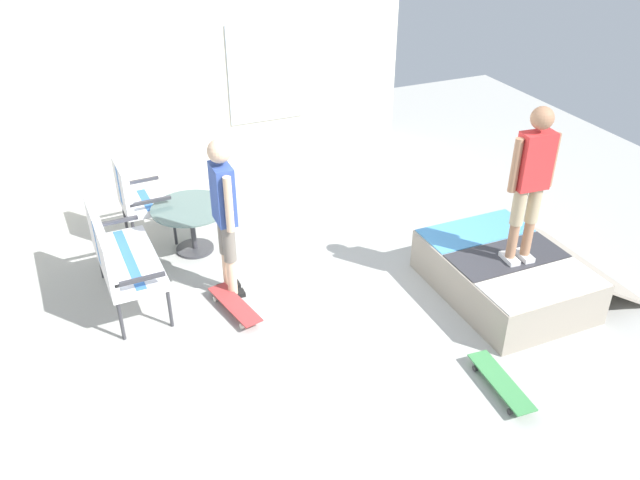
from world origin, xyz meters
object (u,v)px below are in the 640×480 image
Objects in this scene: patio_chair_near_house at (135,195)px; skateboard_by_bench at (235,305)px; skate_ramp at (506,274)px; patio_table at (192,220)px; person_watching at (224,208)px; patio_bench at (116,253)px; skateboard_spare at (501,382)px; person_skater at (532,176)px.

patio_chair_near_house is 1.99m from skateboard_by_bench.
skate_ramp is 1.84× the size of patio_chair_near_house.
patio_chair_near_house is 0.74m from patio_table.
skate_ramp is 3.55m from patio_table.
person_watching is (-1.48, -0.67, 0.42)m from patio_chair_near_house.
patio_bench is 1.29m from skateboard_by_bench.
skateboard_by_bench is 1.02× the size of skateboard_spare.
skateboard_by_bench is at bearing 170.12° from person_watching.
patio_bench is at bearing 69.38° from skate_ramp.
patio_bench is 1.21m from patio_table.
patio_bench is 1.54× the size of skateboard_by_bench.
skateboard_by_bench is at bearing 73.43° from skate_ramp.
patio_bench is 0.73× the size of person_watching.
person_skater is (-1.50, -3.76, 0.80)m from patio_bench.
person_watching is at bearing -9.88° from skateboard_by_bench.
person_watching is at bearing 66.71° from skate_ramp.
person_watching is 2.98m from person_skater.
patio_chair_near_house is at bearing 51.88° from skate_ramp.
person_watching is at bearing -172.00° from patio_table.
person_skater is (-2.25, -2.83, 1.01)m from patio_table.
patio_bench reaches higher than skate_ramp.
person_skater is (-0.09, -0.01, 1.18)m from skate_ramp.
patio_bench is at bearing 47.32° from skateboard_spare.
skateboard_by_bench is at bearing -161.29° from patio_chair_near_house.
patio_table is 0.55× the size of person_skater.
person_skater reaches higher than skate_ramp.
skate_ramp is at bearing -113.29° from person_watching.
skate_ramp is at bearing 6.50° from person_skater.
skateboard_spare is at bearing -150.57° from patio_table.
skateboard_spare is at bearing -147.63° from patio_chair_near_house.
skateboard_spare is at bearing -143.28° from person_watching.
skateboard_spare is (-2.34, -1.74, -0.94)m from person_watching.
patio_table is 1.11× the size of skateboard_spare.
patio_bench is at bearing 59.51° from skateboard_by_bench.
patio_bench is 1.41× the size of patio_table.
patio_chair_near_house reaches higher than skate_ramp.
person_watching is 2.15× the size of skateboard_spare.
skate_ramp is at bearing -110.62° from patio_bench.
patio_table is (-0.47, -0.53, -0.21)m from patio_chair_near_house.
person_watching is 2.12× the size of skateboard_by_bench.
person_skater is at bearing -128.51° from patio_table.
patio_bench is 4.12m from person_skater.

